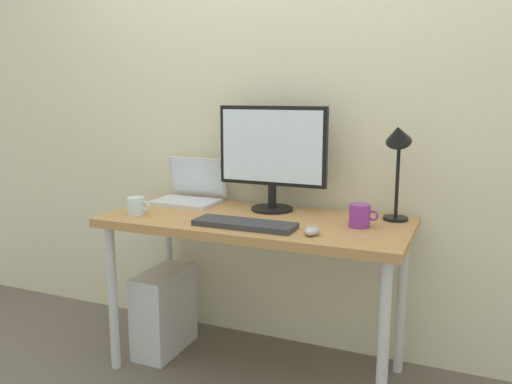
{
  "coord_description": "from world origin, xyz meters",
  "views": [
    {
      "loc": [
        0.9,
        -2.14,
        1.31
      ],
      "look_at": [
        0.0,
        0.0,
        0.87
      ],
      "focal_mm": 36.93,
      "sensor_mm": 36.0,
      "label": 1
    }
  ],
  "objects_px": {
    "monitor": "(272,152)",
    "mouse": "(312,231)",
    "desk_lamp": "(398,150)",
    "desk": "(256,233)",
    "computer_tower": "(164,311)",
    "coffee_mug": "(360,216)",
    "glass_cup": "(136,206)",
    "laptop": "(191,191)",
    "keyboard": "(245,224)"
  },
  "relations": [
    {
      "from": "laptop",
      "to": "glass_cup",
      "type": "distance_m",
      "value": 0.36
    },
    {
      "from": "laptop",
      "to": "glass_cup",
      "type": "xyz_separation_m",
      "value": [
        -0.09,
        -0.35,
        -0.02
      ]
    },
    {
      "from": "coffee_mug",
      "to": "laptop",
      "type": "bearing_deg",
      "value": 169.44
    },
    {
      "from": "coffee_mug",
      "to": "computer_tower",
      "type": "xyz_separation_m",
      "value": [
        -0.98,
        -0.02,
        -0.58
      ]
    },
    {
      "from": "keyboard",
      "to": "laptop",
      "type": "bearing_deg",
      "value": 142.46
    },
    {
      "from": "desk",
      "to": "computer_tower",
      "type": "height_order",
      "value": "desk"
    },
    {
      "from": "mouse",
      "to": "coffee_mug",
      "type": "height_order",
      "value": "coffee_mug"
    },
    {
      "from": "keyboard",
      "to": "monitor",
      "type": "bearing_deg",
      "value": 91.46
    },
    {
      "from": "coffee_mug",
      "to": "glass_cup",
      "type": "relative_size",
      "value": 1.07
    },
    {
      "from": "monitor",
      "to": "laptop",
      "type": "xyz_separation_m",
      "value": [
        -0.46,
        0.02,
        -0.22
      ]
    },
    {
      "from": "keyboard",
      "to": "computer_tower",
      "type": "relative_size",
      "value": 1.05
    },
    {
      "from": "computer_tower",
      "to": "keyboard",
      "type": "bearing_deg",
      "value": -17.43
    },
    {
      "from": "desk_lamp",
      "to": "coffee_mug",
      "type": "bearing_deg",
      "value": -128.44
    },
    {
      "from": "desk",
      "to": "laptop",
      "type": "relative_size",
      "value": 4.31
    },
    {
      "from": "coffee_mug",
      "to": "desk",
      "type": "bearing_deg",
      "value": -177.34
    },
    {
      "from": "keyboard",
      "to": "glass_cup",
      "type": "relative_size",
      "value": 3.77
    },
    {
      "from": "desk_lamp",
      "to": "desk",
      "type": "bearing_deg",
      "value": -163.44
    },
    {
      "from": "desk",
      "to": "mouse",
      "type": "xyz_separation_m",
      "value": [
        0.32,
        -0.18,
        0.09
      ]
    },
    {
      "from": "computer_tower",
      "to": "desk",
      "type": "bearing_deg",
      "value": 0.13
    },
    {
      "from": "desk",
      "to": "monitor",
      "type": "relative_size",
      "value": 2.58
    },
    {
      "from": "laptop",
      "to": "coffee_mug",
      "type": "xyz_separation_m",
      "value": [
        0.92,
        -0.17,
        -0.01
      ]
    },
    {
      "from": "laptop",
      "to": "keyboard",
      "type": "relative_size",
      "value": 0.73
    },
    {
      "from": "keyboard",
      "to": "coffee_mug",
      "type": "height_order",
      "value": "coffee_mug"
    },
    {
      "from": "desk_lamp",
      "to": "coffee_mug",
      "type": "relative_size",
      "value": 3.6
    },
    {
      "from": "monitor",
      "to": "mouse",
      "type": "bearing_deg",
      "value": -49.0
    },
    {
      "from": "computer_tower",
      "to": "desk_lamp",
      "type": "bearing_deg",
      "value": 9.12
    },
    {
      "from": "laptop",
      "to": "mouse",
      "type": "relative_size",
      "value": 3.56
    },
    {
      "from": "laptop",
      "to": "computer_tower",
      "type": "relative_size",
      "value": 0.76
    },
    {
      "from": "monitor",
      "to": "desk_lamp",
      "type": "height_order",
      "value": "monitor"
    },
    {
      "from": "glass_cup",
      "to": "computer_tower",
      "type": "bearing_deg",
      "value": 78.36
    },
    {
      "from": "monitor",
      "to": "glass_cup",
      "type": "xyz_separation_m",
      "value": [
        -0.55,
        -0.33,
        -0.24
      ]
    },
    {
      "from": "mouse",
      "to": "glass_cup",
      "type": "relative_size",
      "value": 0.77
    },
    {
      "from": "desk",
      "to": "monitor",
      "type": "height_order",
      "value": "monitor"
    },
    {
      "from": "coffee_mug",
      "to": "computer_tower",
      "type": "distance_m",
      "value": 1.14
    },
    {
      "from": "monitor",
      "to": "computer_tower",
      "type": "relative_size",
      "value": 1.27
    },
    {
      "from": "monitor",
      "to": "desk_lamp",
      "type": "relative_size",
      "value": 1.19
    },
    {
      "from": "mouse",
      "to": "glass_cup",
      "type": "distance_m",
      "value": 0.86
    },
    {
      "from": "desk",
      "to": "glass_cup",
      "type": "distance_m",
      "value": 0.57
    },
    {
      "from": "monitor",
      "to": "mouse",
      "type": "relative_size",
      "value": 5.93
    },
    {
      "from": "mouse",
      "to": "coffee_mug",
      "type": "distance_m",
      "value": 0.25
    },
    {
      "from": "keyboard",
      "to": "glass_cup",
      "type": "bearing_deg",
      "value": 178.66
    },
    {
      "from": "laptop",
      "to": "computer_tower",
      "type": "bearing_deg",
      "value": -107.22
    },
    {
      "from": "desk",
      "to": "glass_cup",
      "type": "bearing_deg",
      "value": -164.12
    },
    {
      "from": "monitor",
      "to": "desk",
      "type": "bearing_deg",
      "value": -93.24
    },
    {
      "from": "coffee_mug",
      "to": "glass_cup",
      "type": "height_order",
      "value": "coffee_mug"
    },
    {
      "from": "monitor",
      "to": "mouse",
      "type": "distance_m",
      "value": 0.54
    },
    {
      "from": "coffee_mug",
      "to": "glass_cup",
      "type": "bearing_deg",
      "value": -170.12
    },
    {
      "from": "laptop",
      "to": "keyboard",
      "type": "distance_m",
      "value": 0.59
    },
    {
      "from": "desk",
      "to": "keyboard",
      "type": "distance_m",
      "value": 0.19
    },
    {
      "from": "desk_lamp",
      "to": "glass_cup",
      "type": "height_order",
      "value": "desk_lamp"
    }
  ]
}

